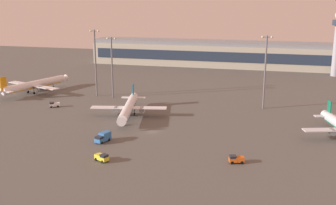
% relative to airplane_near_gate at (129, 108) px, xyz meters
% --- Properties ---
extents(ground_plane, '(416.00, 416.00, 0.00)m').
position_rel_airplane_near_gate_xyz_m(ground_plane, '(14.00, -15.40, -3.65)').
color(ground_plane, '#56544F').
extents(terminal_building, '(178.99, 22.40, 16.40)m').
position_rel_airplane_near_gate_xyz_m(terminal_building, '(22.07, 128.81, 4.44)').
color(terminal_building, '#B2AD99').
rests_on(terminal_building, ground).
extents(airplane_near_gate, '(29.26, 37.36, 9.65)m').
position_rel_airplane_near_gate_xyz_m(airplane_near_gate, '(0.00, 0.00, 0.00)').
color(airplane_near_gate, white).
rests_on(airplane_near_gate, ground).
extents(airplane_mid_apron, '(31.10, 39.52, 10.43)m').
position_rel_airplane_near_gate_xyz_m(airplane_mid_apron, '(-57.57, 27.33, 0.29)').
color(airplane_mid_apron, white).
rests_on(airplane_mid_apron, ground).
extents(baggage_tractor, '(4.53, 3.06, 2.25)m').
position_rel_airplane_near_gate_xyz_m(baggage_tractor, '(44.55, -36.23, -2.47)').
color(baggage_tractor, '#D85919').
rests_on(baggage_tractor, ground).
extents(cargo_loader, '(4.58, 3.53, 2.25)m').
position_rel_airplane_near_gate_xyz_m(cargo_loader, '(7.76, -44.29, -2.47)').
color(cargo_loader, yellow).
rests_on(cargo_loader, ground).
extents(maintenance_van, '(4.58, 3.64, 2.25)m').
position_rel_airplane_near_gate_xyz_m(maintenance_van, '(-35.04, 5.89, -2.47)').
color(maintenance_van, white).
rests_on(maintenance_van, ground).
extents(catering_truck, '(4.05, 6.11, 3.05)m').
position_rel_airplane_near_gate_xyz_m(catering_truck, '(1.74, -29.05, -2.07)').
color(catering_truck, '#3372BF').
rests_on(catering_truck, ground).
extents(apron_light_west, '(4.80, 0.90, 27.38)m').
position_rel_airplane_near_gate_xyz_m(apron_light_west, '(-17.81, 28.51, 11.90)').
color(apron_light_west, slate).
rests_on(apron_light_west, ground).
extents(apron_light_central, '(4.80, 0.90, 30.50)m').
position_rel_airplane_near_gate_xyz_m(apron_light_central, '(-26.05, 29.12, 13.50)').
color(apron_light_central, slate).
rests_on(apron_light_central, ground).
extents(apron_light_east, '(4.80, 0.90, 29.92)m').
position_rel_airplane_near_gate_xyz_m(apron_light_east, '(49.64, 25.51, 13.21)').
color(apron_light_east, slate).
rests_on(apron_light_east, ground).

